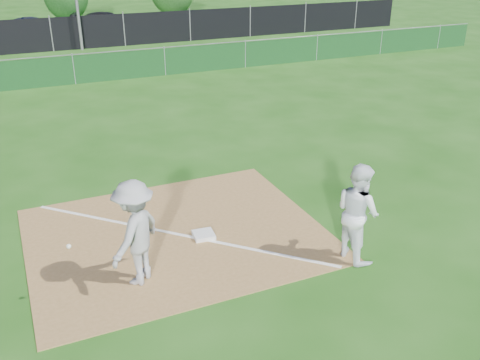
# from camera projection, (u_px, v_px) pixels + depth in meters

# --- Properties ---
(ground) EXTENTS (90.00, 90.00, 0.00)m
(ground) POSITION_uv_depth(u_px,v_px,m) (97.00, 116.00, 18.74)
(ground) COLOR #1B4F11
(ground) RESTS_ON ground
(infield_dirt) EXTENTS (6.00, 5.00, 0.02)m
(infield_dirt) POSITION_uv_depth(u_px,v_px,m) (176.00, 234.00, 11.26)
(infield_dirt) COLOR olive
(infield_dirt) RESTS_ON ground
(foul_line) EXTENTS (5.01, 5.01, 0.01)m
(foul_line) POSITION_uv_depth(u_px,v_px,m) (176.00, 234.00, 11.25)
(foul_line) COLOR white
(foul_line) RESTS_ON infield_dirt
(green_fence) EXTENTS (44.00, 0.05, 1.20)m
(green_fence) POSITION_uv_depth(u_px,v_px,m) (74.00, 70.00, 22.65)
(green_fence) COLOR #0F3714
(green_fence) RESTS_ON ground
(black_fence) EXTENTS (46.00, 0.04, 1.80)m
(black_fence) POSITION_uv_depth(u_px,v_px,m) (51.00, 35.00, 29.18)
(black_fence) COLOR black
(black_fence) RESTS_ON ground
(parking_lot) EXTENTS (46.00, 9.00, 0.01)m
(parking_lot) POSITION_uv_depth(u_px,v_px,m) (45.00, 37.00, 33.71)
(parking_lot) COLOR black
(parking_lot) RESTS_ON ground
(first_base) EXTENTS (0.46, 0.46, 0.09)m
(first_base) POSITION_uv_depth(u_px,v_px,m) (204.00, 235.00, 11.14)
(first_base) COLOR white
(first_base) RESTS_ON infield_dirt
(play_at_first) EXTENTS (1.90, 1.41, 1.97)m
(play_at_first) POSITION_uv_depth(u_px,v_px,m) (135.00, 233.00, 9.34)
(play_at_first) COLOR #AFAFB2
(play_at_first) RESTS_ON infield_dirt
(runner) EXTENTS (0.80, 1.00, 1.96)m
(runner) POSITION_uv_depth(u_px,v_px,m) (358.00, 212.00, 10.11)
(runner) COLOR white
(runner) RESTS_ON ground
(car_mid) EXTENTS (4.27, 1.80, 1.37)m
(car_mid) POSITION_uv_depth(u_px,v_px,m) (37.00, 30.00, 32.07)
(car_mid) COLOR black
(car_mid) RESTS_ON parking_lot
(car_right) EXTENTS (4.84, 3.27, 1.30)m
(car_right) POSITION_uv_depth(u_px,v_px,m) (108.00, 23.00, 34.98)
(car_right) COLOR black
(car_right) RESTS_ON parking_lot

